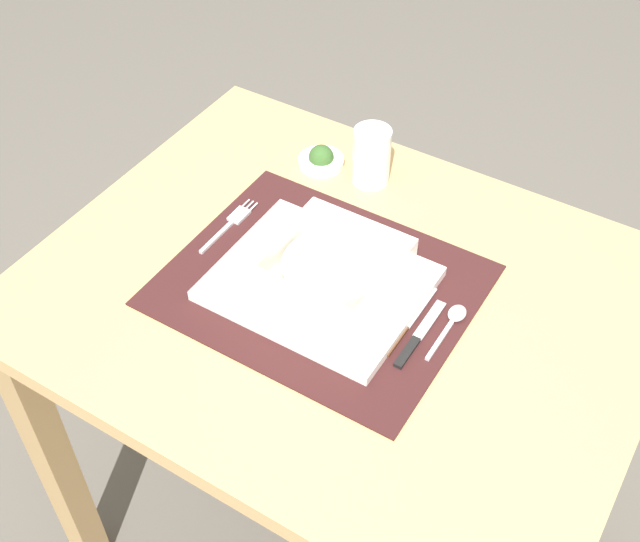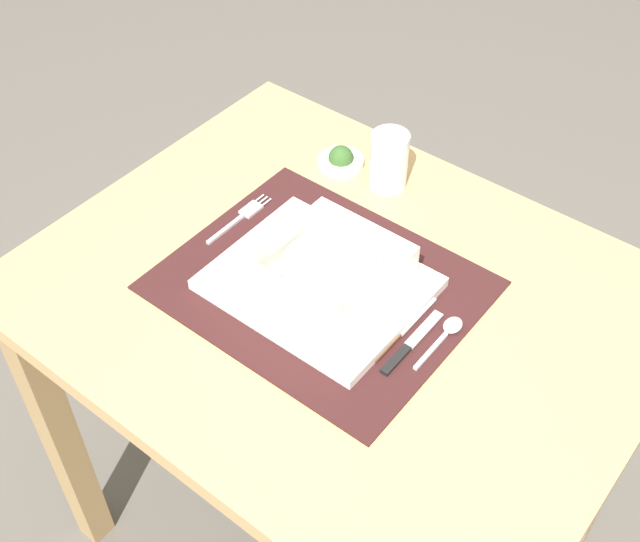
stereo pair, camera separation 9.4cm
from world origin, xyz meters
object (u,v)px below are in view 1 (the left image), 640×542
spoon (454,318)px  condiment_saucer (321,159)px  dining_table (340,341)px  bread_knife (406,325)px  fork (232,222)px  drinking_glass (371,159)px  butter_knife (417,338)px  porridge_bowl (333,272)px

spoon → condiment_saucer: condiment_saucer is taller
dining_table → bread_knife: (0.11, -0.02, 0.12)m
bread_knife → spoon: bearing=39.4°
fork → drinking_glass: drinking_glass is taller
condiment_saucer → dining_table: bearing=-52.8°
bread_knife → drinking_glass: bearing=127.4°
dining_table → butter_knife: size_ratio=6.55×
porridge_bowl → bread_knife: porridge_bowl is taller
bread_knife → butter_knife: bearing=-29.4°
dining_table → spoon: (0.16, 0.03, 0.12)m
porridge_bowl → butter_knife: (0.14, -0.02, -0.03)m
dining_table → condiment_saucer: (-0.17, 0.23, 0.13)m
dining_table → spoon: size_ratio=8.06×
dining_table → spoon: spoon is taller
drinking_glass → fork: bearing=-121.9°
porridge_bowl → condiment_saucer: size_ratio=2.25×
bread_knife → condiment_saucer: condiment_saucer is taller
butter_knife → condiment_saucer: 0.40m
butter_knife → drinking_glass: bearing=134.0°
porridge_bowl → fork: porridge_bowl is taller
porridge_bowl → spoon: size_ratio=1.59×
butter_knife → bread_knife: bearing=155.5°
dining_table → condiment_saucer: 0.31m
spoon → condiment_saucer: 0.39m
fork → bread_knife: bread_knife is taller
porridge_bowl → spoon: porridge_bowl is taller
fork → condiment_saucer: condiment_saucer is taller
fork → butter_knife: 0.35m
spoon → bread_knife: size_ratio=0.75×
fork → butter_knife: bearing=-14.0°
spoon → butter_knife: (-0.03, -0.06, -0.00)m
porridge_bowl → fork: size_ratio=1.26×
dining_table → porridge_bowl: size_ratio=5.08×
butter_knife → fork: bearing=174.8°
dining_table → porridge_bowl: porridge_bowl is taller
fork → spoon: 0.37m
fork → bread_knife: size_ratio=0.95×
condiment_saucer → spoon: bearing=-31.0°
dining_table → butter_knife: butter_knife is taller
fork → butter_knife: butter_knife is taller
butter_knife → bread_knife: (-0.02, 0.01, -0.00)m
condiment_saucer → porridge_bowl: bearing=-55.2°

